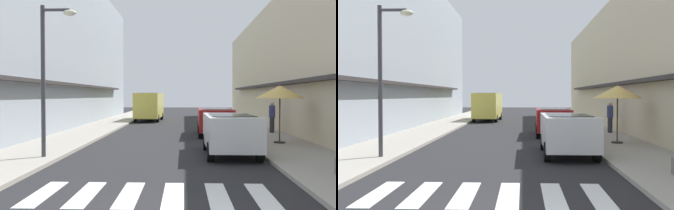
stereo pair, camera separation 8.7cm
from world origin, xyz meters
The scene contains 12 objects.
ground_plane centered at (0.00, 16.97, 0.00)m, with size 93.32×93.32×0.00m, color #232326.
sidewalk_left centered at (-4.82, 16.97, 0.06)m, with size 2.80×59.39×0.12m, color #9E998E.
sidewalk_right centered at (4.82, 16.97, 0.06)m, with size 2.80×59.39×0.12m, color #9E998E.
building_row_left centered at (-8.71, 18.09, 5.48)m, with size 5.50×40.18×10.97m.
building_row_right centered at (8.71, 18.09, 4.08)m, with size 5.50×40.18×8.16m.
crosswalk centered at (0.00, 3.08, 0.01)m, with size 5.20×2.20×0.01m.
parked_car_near centered at (2.37, 8.57, 0.92)m, with size 1.82×3.96×1.47m.
parked_car_mid centered at (2.37, 15.29, 0.92)m, with size 1.89×4.35×1.47m.
delivery_van centered at (-2.22, 26.91, 1.41)m, with size 2.15×5.46×2.37m.
street_lamp centered at (-3.76, 7.32, 3.20)m, with size 1.19×0.28×5.00m.
cafe_umbrella centered at (4.80, 11.33, 2.30)m, with size 2.06×2.06×2.47m.
pedestrian_walking_near centered at (5.54, 15.92, 1.02)m, with size 0.34×0.34×1.71m.
Camera 2 is at (0.78, -5.00, 2.15)m, focal length 40.41 mm.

